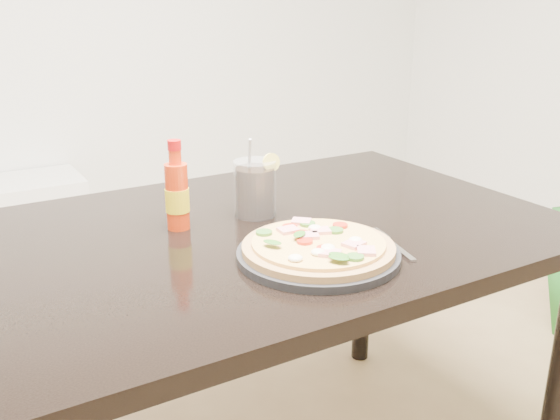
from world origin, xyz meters
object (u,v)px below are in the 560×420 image
cola_cup (255,189)px  fork (390,243)px  plate (318,255)px  pizza (318,246)px  hot_sauce_bottle (177,194)px  dining_table (253,262)px

cola_cup → fork: (0.16, -0.31, -0.06)m
plate → cola_cup: (0.02, 0.30, 0.06)m
plate → pizza: 0.02m
pizza → hot_sauce_bottle: size_ratio=1.50×
hot_sauce_bottle → plate: bearing=-59.9°
fork → cola_cup: bearing=129.9°
hot_sauce_bottle → fork: bearing=-42.3°
plate → hot_sauce_bottle: (-0.18, 0.30, 0.07)m
pizza → fork: (0.17, -0.01, -0.02)m
dining_table → hot_sauce_bottle: size_ratio=6.90×
dining_table → plate: bearing=-81.4°
hot_sauce_bottle → fork: (0.35, -0.32, -0.08)m
pizza → fork: size_ratio=1.63×
hot_sauce_bottle → cola_cup: (0.19, -0.01, -0.02)m
plate → fork: 0.17m
dining_table → fork: (0.21, -0.23, 0.09)m
dining_table → cola_cup: size_ratio=7.32×
hot_sauce_bottle → cola_cup: 0.19m
dining_table → hot_sauce_bottle: hot_sauce_bottle is taller
dining_table → plate: (0.03, -0.22, 0.09)m
hot_sauce_bottle → cola_cup: size_ratio=1.06×
fork → dining_table: bearing=145.1°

